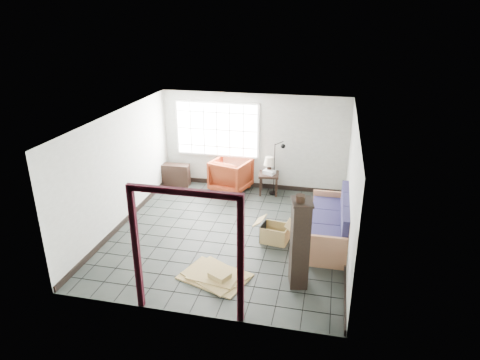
% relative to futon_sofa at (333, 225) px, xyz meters
% --- Properties ---
extents(ground, '(5.50, 5.50, 0.00)m').
position_rel_futon_sofa_xyz_m(ground, '(-2.22, -0.19, -0.36)').
color(ground, black).
rests_on(ground, ground).
extents(room_shell, '(5.02, 5.52, 2.61)m').
position_rel_futon_sofa_xyz_m(room_shell, '(-2.22, -0.16, 1.32)').
color(room_shell, '#A4A8A1').
rests_on(room_shell, ground).
extents(window_panel, '(2.32, 0.08, 1.52)m').
position_rel_futon_sofa_xyz_m(window_panel, '(-3.22, 2.51, 1.24)').
color(window_panel, silver).
rests_on(window_panel, ground).
extents(doorway_trim, '(1.80, 0.08, 2.20)m').
position_rel_futon_sofa_xyz_m(doorway_trim, '(-2.22, -2.89, 1.02)').
color(doorway_trim, '#3B0D18').
rests_on(doorway_trim, ground).
extents(futon_sofa, '(0.86, 2.25, 0.99)m').
position_rel_futon_sofa_xyz_m(futon_sofa, '(0.00, 0.00, 0.00)').
color(futon_sofa, '#8F5C40').
rests_on(futon_sofa, ground).
extents(armchair, '(1.14, 1.10, 0.96)m').
position_rel_futon_sofa_xyz_m(armchair, '(-2.77, 2.21, 0.12)').
color(armchair, maroon).
rests_on(armchair, ground).
extents(side_table, '(0.57, 0.57, 0.57)m').
position_rel_futon_sofa_xyz_m(side_table, '(-1.73, 2.19, 0.11)').
color(side_table, black).
rests_on(side_table, ground).
extents(table_lamp, '(0.34, 0.34, 0.44)m').
position_rel_futon_sofa_xyz_m(table_lamp, '(-1.74, 2.24, 0.52)').
color(table_lamp, black).
rests_on(table_lamp, side_table).
extents(projector, '(0.35, 0.31, 0.10)m').
position_rel_futon_sofa_xyz_m(projector, '(-1.72, 2.16, 0.26)').
color(projector, silver).
rests_on(projector, side_table).
extents(floor_lamp, '(0.41, 0.26, 1.49)m').
position_rel_futon_sofa_xyz_m(floor_lamp, '(-1.49, 2.18, 0.44)').
color(floor_lamp, black).
rests_on(floor_lamp, ground).
extents(console_shelf, '(0.80, 0.34, 0.61)m').
position_rel_futon_sofa_xyz_m(console_shelf, '(-4.37, 2.21, -0.05)').
color(console_shelf, black).
rests_on(console_shelf, ground).
extents(tall_shelf, '(0.43, 0.51, 1.64)m').
position_rel_futon_sofa_xyz_m(tall_shelf, '(-0.58, -1.71, 0.48)').
color(tall_shelf, black).
rests_on(tall_shelf, ground).
extents(pot, '(0.17, 0.17, 0.12)m').
position_rel_futon_sofa_xyz_m(pot, '(-0.61, -1.75, 1.34)').
color(pot, black).
rests_on(pot, tall_shelf).
extents(open_box, '(0.94, 0.55, 0.51)m').
position_rel_futon_sofa_xyz_m(open_box, '(-1.20, -0.29, -0.18)').
color(open_box, '#A68B50').
rests_on(open_box, ground).
extents(cardboard_pile, '(1.41, 1.20, 0.18)m').
position_rel_futon_sofa_xyz_m(cardboard_pile, '(-2.07, -1.87, -0.31)').
color(cardboard_pile, '#A68B50').
rests_on(cardboard_pile, ground).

